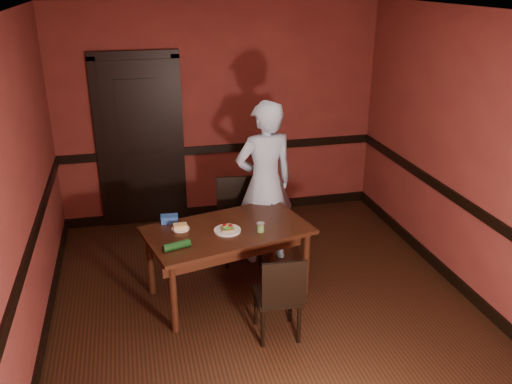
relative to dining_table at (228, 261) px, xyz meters
name	(u,v)px	position (x,y,z in m)	size (l,w,h in m)	color
floor	(264,306)	(0.29, -0.32, -0.36)	(4.00, 4.50, 0.01)	black
ceiling	(267,11)	(0.29, -0.32, 2.34)	(4.00, 4.50, 0.01)	silver
wall_back	(220,114)	(0.29, 1.93, 0.99)	(4.00, 0.02, 2.70)	maroon
wall_front	(379,329)	(0.29, -2.57, 0.99)	(4.00, 0.02, 2.70)	maroon
wall_left	(20,195)	(-1.71, -0.32, 0.99)	(0.02, 4.50, 2.70)	maroon
wall_right	(470,158)	(2.29, -0.32, 0.99)	(0.02, 4.50, 2.70)	maroon
dado_back	(221,149)	(0.29, 1.92, 0.54)	(4.00, 0.03, 0.10)	black
dado_left	(31,246)	(-1.70, -0.32, 0.54)	(0.03, 4.50, 0.10)	black
dado_right	(461,201)	(2.27, -0.32, 0.54)	(0.03, 4.50, 0.10)	black
baseboard_back	(223,209)	(0.29, 1.92, -0.30)	(4.00, 0.03, 0.12)	black
baseboard_left	(46,331)	(-1.70, -0.32, -0.30)	(0.03, 4.50, 0.12)	black
baseboard_right	(450,276)	(2.27, -0.32, -0.30)	(0.03, 4.50, 0.12)	black
door	(140,140)	(-0.71, 1.90, 0.73)	(1.05, 0.07, 2.20)	black
dining_table	(228,261)	(0.00, 0.00, 0.00)	(1.52, 0.86, 0.71)	black
chair_far	(241,222)	(0.27, 0.65, 0.10)	(0.43, 0.43, 0.91)	black
chair_near	(277,294)	(0.29, -0.74, 0.05)	(0.38, 0.38, 0.81)	black
person	(265,183)	(0.53, 0.63, 0.54)	(0.65, 0.43, 1.79)	#ACCCE8
sandwich_plate	(227,229)	(-0.01, -0.05, 0.38)	(0.26, 0.26, 0.06)	white
sauce_jar	(261,227)	(0.29, -0.13, 0.40)	(0.07, 0.07, 0.09)	#5A8743
cheese_saucer	(180,227)	(-0.44, 0.09, 0.38)	(0.17, 0.17, 0.05)	white
food_tub	(169,219)	(-0.52, 0.27, 0.39)	(0.18, 0.13, 0.07)	blue
wrapped_veg	(177,245)	(-0.51, -0.30, 0.39)	(0.07, 0.07, 0.25)	#0F3913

